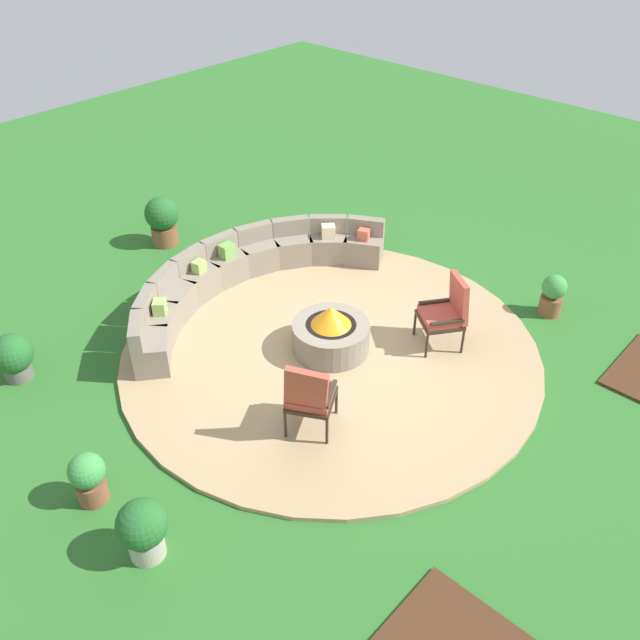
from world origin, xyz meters
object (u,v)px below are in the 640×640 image
Objects in this scene: fire_pit at (331,333)px; potted_plant_3 at (88,477)px; potted_plant_4 at (143,528)px; potted_plant_0 at (13,356)px; curved_stone_bench at (243,274)px; lounge_chair_front_left at (309,395)px; lounge_chair_front_right at (447,311)px; potted_plant_2 at (553,294)px; potted_plant_1 at (162,219)px.

fire_pit is 1.66× the size of potted_plant_3.
potted_plant_0 is at bearing 82.30° from potted_plant_4.
curved_stone_bench reaches higher than potted_plant_4.
lounge_chair_front_left is 2.32m from potted_plant_4.
potted_plant_4 is at bearing -144.26° from curved_stone_bench.
potted_plant_3 is at bearing 111.46° from lounge_chair_front_right.
potted_plant_4 is at bearing 171.34° from potted_plant_2.
potted_plant_1 is 6.34m from potted_plant_4.
lounge_chair_front_left is 4.34m from potted_plant_2.
potted_plant_1 is at bearing 22.66° from potted_plant_0.
lounge_chair_front_left reaches higher than potted_plant_3.
curved_stone_bench is (0.18, 1.96, 0.03)m from fire_pit.
potted_plant_0 is 7.54m from potted_plant_2.
lounge_chair_front_left is (-1.52, -2.81, 0.26)m from curved_stone_bench.
potted_plant_3 is at bearing -100.37° from potted_plant_0.
potted_plant_3 is at bearing -143.86° from lounge_chair_front_left.
potted_plant_3 is at bearing -155.26° from curved_stone_bench.
lounge_chair_front_left reaches higher than potted_plant_0.
potted_plant_0 is 0.77× the size of potted_plant_1.
potted_plant_4 is at bearing -120.56° from lounge_chair_front_left.
fire_pit is at bearing -40.31° from potted_plant_0.
lounge_chair_front_left is at bearing -24.62° from potted_plant_3.
lounge_chair_front_right is at bearing -3.24° from potted_plant_4.
lounge_chair_front_left is at bearing -118.39° from curved_stone_bench.
curved_stone_bench is 4.20m from potted_plant_3.
curved_stone_bench is 2.20m from potted_plant_1.
fire_pit is 0.23× the size of curved_stone_bench.
lounge_chair_front_right is at bearing -42.69° from fire_pit.
lounge_chair_front_left reaches higher than potted_plant_1.
potted_plant_4 is (-0.47, -3.49, 0.04)m from potted_plant_0.
potted_plant_1 is (1.66, 5.00, -0.14)m from lounge_chair_front_left.
lounge_chair_front_left is (-1.33, -0.85, 0.29)m from fire_pit.
potted_plant_2 is (6.07, -4.48, -0.01)m from potted_plant_0.
potted_plant_0 is at bearing 143.53° from potted_plant_2.
curved_stone_bench is 7.16× the size of potted_plant_2.
potted_plant_3 is (-6.52, 1.99, 0.01)m from potted_plant_2.
potted_plant_2 reaches higher than potted_plant_3.
potted_plant_3 is (-4.79, 1.27, -0.26)m from lounge_chair_front_right.
lounge_chair_front_right is at bearing -80.91° from potted_plant_1.
curved_stone_bench is 3.43m from potted_plant_0.
lounge_chair_front_left is at bearing -108.35° from potted_plant_1.
potted_plant_0 reaches higher than potted_plant_3.
fire_pit is 1.61m from lounge_chair_front_left.
lounge_chair_front_right is at bearing 157.34° from potted_plant_2.
potted_plant_4 is (-2.31, 0.05, -0.22)m from lounge_chair_front_left.
potted_plant_4 reaches higher than potted_plant_0.
potted_plant_1 is at bearing 85.52° from fire_pit.
potted_plant_1 is 6.48m from potted_plant_2.
lounge_chair_front_right is (1.16, -1.07, 0.28)m from fire_pit.
potted_plant_4 is at bearing -90.90° from potted_plant_3.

